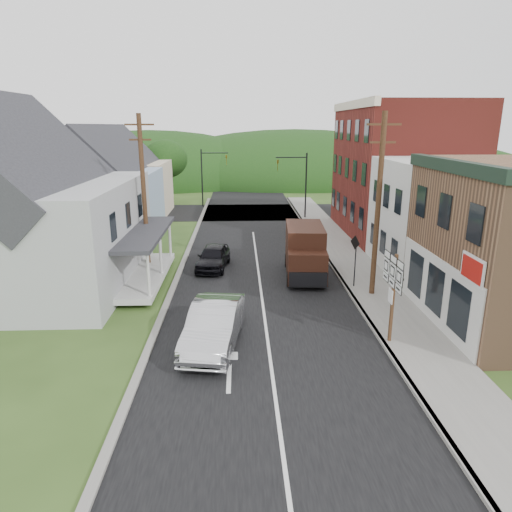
{
  "coord_description": "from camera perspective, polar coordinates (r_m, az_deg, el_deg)",
  "views": [
    {
      "loc": [
        -1.08,
        -18.04,
        8.35
      ],
      "look_at": [
        -0.3,
        3.39,
        2.2
      ],
      "focal_mm": 32.0,
      "sensor_mm": 36.0,
      "label": 1
    }
  ],
  "objects": [
    {
      "name": "tree_left_c",
      "position": [
        42.12,
        -27.82,
        10.92
      ],
      "size": [
        5.8,
        5.8,
        8.41
      ],
      "color": "#382616",
      "rests_on": "ground"
    },
    {
      "name": "sidewalk_right",
      "position": [
        28.2,
        12.34,
        -1.44
      ],
      "size": [
        2.8,
        55.0,
        0.15
      ],
      "primitive_type": "cube",
      "color": "slate",
      "rests_on": "ground"
    },
    {
      "name": "ground",
      "position": [
        19.91,
        1.22,
        -8.8
      ],
      "size": [
        120.0,
        120.0,
        0.0
      ],
      "primitive_type": "plane",
      "color": "#2D4719",
      "rests_on": "ground"
    },
    {
      "name": "house_blue",
      "position": [
        36.71,
        -17.93,
        7.95
      ],
      "size": [
        7.14,
        8.16,
        7.28
      ],
      "color": "#91AAC5",
      "rests_on": "ground"
    },
    {
      "name": "delivery_van",
      "position": [
        26.0,
        6.14,
        0.52
      ],
      "size": [
        2.44,
        5.26,
        2.87
      ],
      "rotation": [
        0.0,
        0.0,
        -0.07
      ],
      "color": "black",
      "rests_on": "ground"
    },
    {
      "name": "route_sign_cluster",
      "position": [
        18.23,
        16.71,
        -3.58
      ],
      "size": [
        0.19,
        2.03,
        3.56
      ],
      "rotation": [
        0.0,
        0.0,
        0.02
      ],
      "color": "#472D19",
      "rests_on": "sidewalk_right"
    },
    {
      "name": "storefront_white",
      "position": [
        28.83,
        23.45,
        4.49
      ],
      "size": [
        8.0,
        7.0,
        6.5
      ],
      "primitive_type": "cube",
      "color": "silver",
      "rests_on": "ground"
    },
    {
      "name": "tree_left_d",
      "position": [
        50.78,
        -11.31,
        11.79
      ],
      "size": [
        4.8,
        4.8,
        6.94
      ],
      "color": "#382616",
      "rests_on": "ground"
    },
    {
      "name": "road",
      "position": [
        29.27,
        0.1,
        -0.57
      ],
      "size": [
        9.0,
        90.0,
        0.02
      ],
      "primitive_type": "cube",
      "color": "black",
      "rests_on": "ground"
    },
    {
      "name": "storefront_red",
      "position": [
        37.31,
        17.57,
        10.12
      ],
      "size": [
        8.0,
        12.0,
        10.0
      ],
      "primitive_type": "cube",
      "color": "maroon",
      "rests_on": "ground"
    },
    {
      "name": "utility_pole_right",
      "position": [
        22.85,
        15.02,
        6.16
      ],
      "size": [
        1.6,
        0.26,
        9.0
      ],
      "color": "#472D19",
      "rests_on": "ground"
    },
    {
      "name": "silver_sedan",
      "position": [
        18.05,
        -5.25,
        -8.61
      ],
      "size": [
        2.49,
        5.39,
        1.71
      ],
      "primitive_type": "imported",
      "rotation": [
        0.0,
        0.0,
        -0.14
      ],
      "color": "silver",
      "rests_on": "ground"
    },
    {
      "name": "house_gray",
      "position": [
        26.72,
        -26.32,
        5.49
      ],
      "size": [
        10.2,
        12.24,
        8.35
      ],
      "color": "#A7A9AC",
      "rests_on": "ground"
    },
    {
      "name": "curb_right",
      "position": [
        27.9,
        9.65,
        -1.49
      ],
      "size": [
        0.2,
        55.0,
        0.15
      ],
      "primitive_type": "cube",
      "color": "slate",
      "rests_on": "ground"
    },
    {
      "name": "dark_sedan",
      "position": [
        27.59,
        -5.37,
        -0.15
      ],
      "size": [
        2.18,
        4.34,
        1.42
      ],
      "primitive_type": "imported",
      "rotation": [
        0.0,
        0.0,
        -0.12
      ],
      "color": "black",
      "rests_on": "ground"
    },
    {
      "name": "house_cream",
      "position": [
        45.49,
        -15.55,
        9.56
      ],
      "size": [
        7.14,
        8.16,
        7.28
      ],
      "color": "beige",
      "rests_on": "ground"
    },
    {
      "name": "utility_pole_left",
      "position": [
        26.85,
        -13.85,
        7.64
      ],
      "size": [
        1.6,
        0.26,
        9.0
      ],
      "color": "#472D19",
      "rests_on": "ground"
    },
    {
      "name": "cross_road",
      "position": [
        45.82,
        -0.71,
        5.5
      ],
      "size": [
        60.0,
        9.0,
        0.02
      ],
      "primitive_type": "cube",
      "color": "black",
      "rests_on": "ground"
    },
    {
      "name": "warning_sign",
      "position": [
        24.27,
        12.3,
        0.25
      ],
      "size": [
        0.32,
        0.71,
        2.76
      ],
      "rotation": [
        0.0,
        0.0,
        0.41
      ],
      "color": "black",
      "rests_on": "sidewalk_right"
    },
    {
      "name": "traffic_signal_left",
      "position": [
        48.86,
        -5.97,
        10.53
      ],
      "size": [
        2.87,
        0.2,
        6.0
      ],
      "color": "black",
      "rests_on": "ground"
    },
    {
      "name": "forested_ridge",
      "position": [
        73.52,
        -1.26,
        9.48
      ],
      "size": [
        90.0,
        30.0,
        16.0
      ],
      "primitive_type": "ellipsoid",
      "color": "black",
      "rests_on": "ground"
    },
    {
      "name": "curb_left",
      "position": [
        27.56,
        -9.44,
        -1.73
      ],
      "size": [
        0.3,
        55.0,
        0.12
      ],
      "primitive_type": "cube",
      "color": "slate",
      "rests_on": "ground"
    },
    {
      "name": "traffic_signal_right",
      "position": [
        42.14,
        5.33,
        9.68
      ],
      "size": [
        2.87,
        0.2,
        6.0
      ],
      "color": "black",
      "rests_on": "ground"
    }
  ]
}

